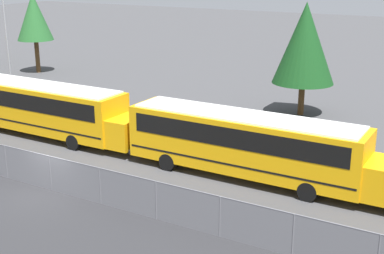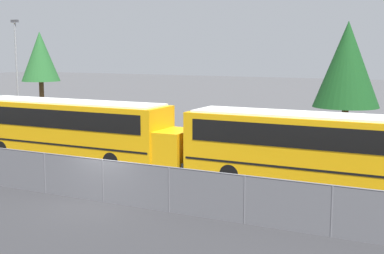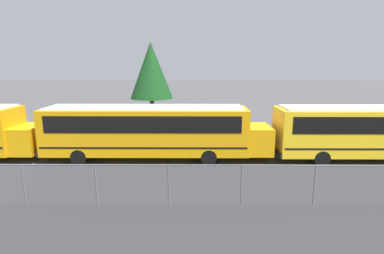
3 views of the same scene
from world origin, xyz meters
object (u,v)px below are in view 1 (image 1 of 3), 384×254
object	(u,v)px
tree_1	(34,17)
school_bus_2	(42,106)
tree_2	(305,43)
light_pole	(7,38)
school_bus_3	(249,142)

from	to	relation	value
tree_1	school_bus_2	bearing A→B (deg)	-43.43
school_bus_2	tree_2	size ratio (longest dim) A/B	1.74
tree_1	tree_2	world-z (taller)	tree_2
tree_2	tree_1	bearing A→B (deg)	176.29
light_pole	tree_1	size ratio (longest dim) A/B	1.07
school_bus_2	school_bus_3	xyz separation A→B (m)	(14.23, 0.05, 0.00)
light_pole	school_bus_3	bearing A→B (deg)	-16.30
tree_1	school_bus_3	bearing A→B (deg)	-26.33
tree_1	light_pole	bearing A→B (deg)	-59.57
light_pole	tree_1	bearing A→B (deg)	120.43
school_bus_2	school_bus_3	distance (m)	14.23
light_pole	tree_2	size ratio (longest dim) A/B	1.05
school_bus_3	tree_2	distance (m)	13.48
school_bus_2	school_bus_3	world-z (taller)	same
school_bus_2	tree_2	world-z (taller)	tree_2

